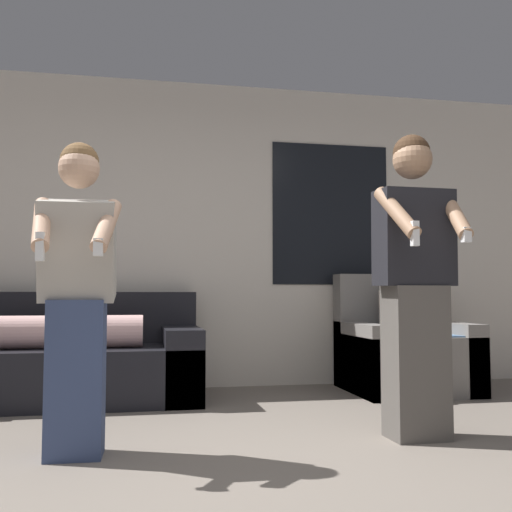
{
  "coord_description": "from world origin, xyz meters",
  "views": [
    {
      "loc": [
        -0.51,
        -2.35,
        0.79
      ],
      "look_at": [
        0.11,
        0.8,
        1.01
      ],
      "focal_mm": 42.0,
      "sensor_mm": 36.0,
      "label": 1
    }
  ],
  "objects_px": {
    "armchair": "(404,351)",
    "person_left": "(77,295)",
    "couch": "(71,362)",
    "person_right": "(415,281)"
  },
  "relations": [
    {
      "from": "armchair",
      "to": "person_left",
      "type": "height_order",
      "value": "person_left"
    },
    {
      "from": "couch",
      "to": "armchair",
      "type": "distance_m",
      "value": 2.7
    },
    {
      "from": "person_left",
      "to": "person_right",
      "type": "bearing_deg",
      "value": 1.27
    },
    {
      "from": "armchair",
      "to": "person_right",
      "type": "xyz_separation_m",
      "value": [
        -0.67,
        -1.59,
        0.55
      ]
    },
    {
      "from": "couch",
      "to": "armchair",
      "type": "xyz_separation_m",
      "value": [
        2.7,
        -0.02,
        0.04
      ]
    },
    {
      "from": "couch",
      "to": "person_left",
      "type": "bearing_deg",
      "value": -83.27
    },
    {
      "from": "couch",
      "to": "person_right",
      "type": "xyz_separation_m",
      "value": [
        2.03,
        -1.61,
        0.59
      ]
    },
    {
      "from": "armchair",
      "to": "person_right",
      "type": "distance_m",
      "value": 1.81
    },
    {
      "from": "armchair",
      "to": "person_left",
      "type": "bearing_deg",
      "value": -146.9
    },
    {
      "from": "couch",
      "to": "person_right",
      "type": "height_order",
      "value": "person_right"
    }
  ]
}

